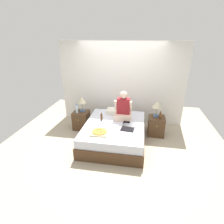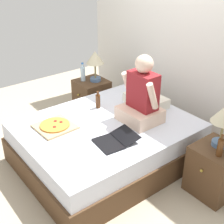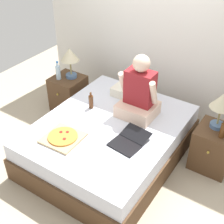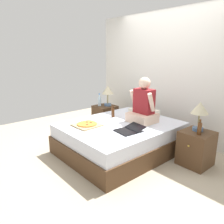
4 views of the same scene
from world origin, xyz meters
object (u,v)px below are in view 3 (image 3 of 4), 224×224
laptop (128,142)px  pizza_box (63,137)px  lamp_on_left_nightstand (70,57)px  nightstand_right (213,148)px  lamp_on_right_nightstand (222,103)px  person_seated (139,94)px  water_bottle (58,72)px  beer_bottle_on_bed (91,102)px  bed (109,141)px  beer_bottle (223,130)px  nightstand_left (69,94)px

laptop → pizza_box: bearing=-152.7°
laptop → lamp_on_left_nightstand: bearing=151.4°
nightstand_right → lamp_on_right_nightstand: 0.60m
nightstand_right → person_seated: bearing=-168.4°
water_bottle → beer_bottle_on_bed: water_bottle is taller
lamp_on_left_nightstand → lamp_on_right_nightstand: size_ratio=1.00×
bed → lamp_on_left_nightstand: 1.37m
lamp_on_right_nightstand → beer_bottle: size_ratio=1.96×
lamp_on_right_nightstand → laptop: 1.11m
lamp_on_left_nightstand → beer_bottle_on_bed: 0.86m
nightstand_right → laptop: bearing=-135.7°
lamp_on_right_nightstand → pizza_box: 1.78m
laptop → water_bottle: bearing=157.6°
beer_bottle → beer_bottle_on_bed: size_ratio=1.05×
beer_bottle → nightstand_right: bearing=125.0°
water_bottle → pizza_box: bearing=-46.9°
beer_bottle → person_seated: bearing=-174.8°
lamp_on_left_nightstand → water_bottle: 0.28m
water_bottle → lamp_on_right_nightstand: (2.26, 0.14, 0.22)m
person_seated → lamp_on_left_nightstand: bearing=169.0°
water_bottle → laptop: 1.68m
nightstand_left → beer_bottle_on_bed: 0.89m
nightstand_right → pizza_box: bearing=-142.6°
water_bottle → laptop: water_bottle is taller
lamp_on_left_nightstand → beer_bottle: (2.24, -0.15, -0.23)m
bed → lamp_on_right_nightstand: (1.08, 0.60, 0.61)m
nightstand_left → person_seated: bearing=-8.5°
person_seated → laptop: bearing=-71.2°
nightstand_left → water_bottle: size_ratio=1.95×
bed → water_bottle: bearing=158.7°
water_bottle → nightstand_left: bearing=48.3°
bed → laptop: (0.36, -0.17, 0.28)m
water_bottle → beer_bottle: bearing=-0.2°
lamp_on_left_nightstand → person_seated: 1.27m
water_bottle → nightstand_right: bearing=2.2°
laptop → lamp_on_right_nightstand: bearing=47.4°
bed → beer_bottle_on_bed: (-0.38, 0.16, 0.35)m
laptop → nightstand_right: bearing=44.3°
water_bottle → laptop: size_ratio=0.62×
lamp_on_left_nightstand → lamp_on_right_nightstand: same height
nightstand_right → nightstand_left: bearing=180.0°
bed → laptop: 0.49m
water_bottle → nightstand_right: water_bottle is taller
bed → pizza_box: pizza_box is taller
lamp_on_left_nightstand → person_seated: size_ratio=0.58×
lamp_on_right_nightstand → laptop: size_ratio=1.01×
beer_bottle → nightstand_left: bearing=177.5°
nightstand_right → beer_bottle: bearing=-55.0°
nightstand_right → beer_bottle: size_ratio=2.35×
water_bottle → beer_bottle: size_ratio=1.20×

